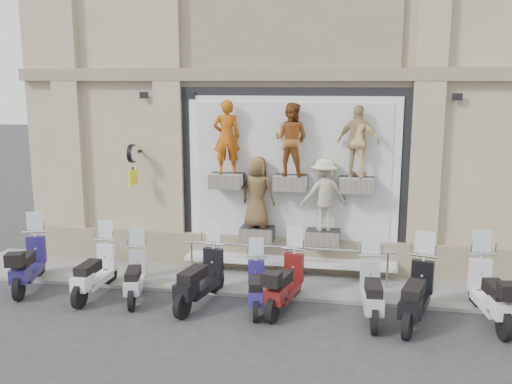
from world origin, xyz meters
TOP-DOWN VIEW (x-y plane):
  - ground at (0.00, 0.00)m, footprint 90.00×90.00m
  - sidewalk at (0.00, 2.10)m, footprint 16.00×2.20m
  - building at (0.00, 7.00)m, footprint 14.00×8.60m
  - shop_vitrine at (0.07, 2.74)m, footprint 5.60×0.97m
  - guard_rail at (0.00, 2.00)m, footprint 5.06×0.10m
  - clock_sign_bracket at (-3.90, 2.47)m, footprint 0.10×0.80m
  - scooter_a at (-5.78, 0.68)m, footprint 1.08×2.11m
  - scooter_b at (-4.08, 0.51)m, footprint 0.61×1.96m
  - scooter_c at (-3.13, 0.49)m, footprint 0.97×1.85m
  - scooter_d at (-1.64, 0.41)m, footprint 1.03×2.14m
  - scooter_e at (-0.44, 0.42)m, footprint 0.78×1.77m
  - scooter_f at (0.16, 0.52)m, footprint 0.96×2.05m
  - scooter_g at (1.93, 0.36)m, footprint 0.69×1.99m
  - scooter_h at (2.78, 0.27)m, footprint 1.15×2.19m
  - scooter_i at (4.22, 0.58)m, footprint 0.91×2.17m

SIDE VIEW (x-z plane):
  - ground at x=0.00m, z-range 0.00..0.00m
  - sidewalk at x=0.00m, z-range 0.00..0.08m
  - guard_rail at x=0.00m, z-range 0.00..0.93m
  - scooter_e at x=-0.44m, z-range 0.00..1.39m
  - scooter_c at x=-3.13m, z-range 0.00..1.45m
  - scooter_b at x=-4.08m, z-range 0.00..1.58m
  - scooter_g at x=1.93m, z-range 0.00..1.59m
  - scooter_f at x=0.16m, z-range 0.00..1.61m
  - scooter_a at x=-5.78m, z-range 0.00..1.65m
  - scooter_d at x=-1.64m, z-range 0.00..1.68m
  - scooter_h at x=2.78m, z-range 0.00..1.71m
  - scooter_i at x=4.22m, z-range 0.00..1.71m
  - shop_vitrine at x=0.07m, z-range 0.26..4.56m
  - clock_sign_bracket at x=-3.90m, z-range 2.29..3.31m
  - building at x=0.00m, z-range 0.00..12.00m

